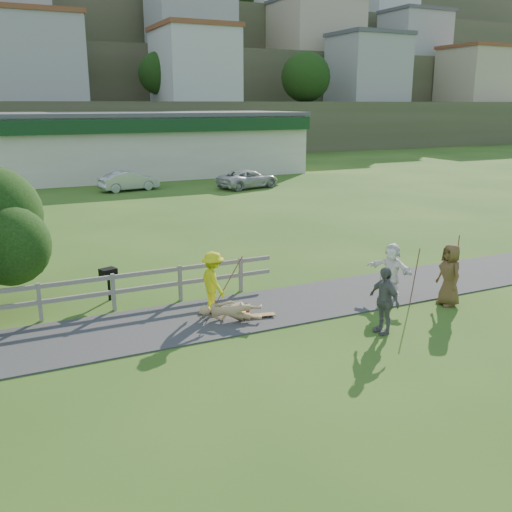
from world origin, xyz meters
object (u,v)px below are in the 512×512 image
(skater_fallen, at_px, (230,311))
(car_white, at_px, (248,179))
(spectator_c, at_px, (450,275))
(spectator_d, at_px, (391,270))
(car_silver, at_px, (129,181))
(bbq, at_px, (109,284))
(skater_rider, at_px, (213,285))
(spectator_b, at_px, (384,300))

(skater_fallen, height_order, car_white, car_white)
(car_white, bearing_deg, spectator_c, 154.08)
(spectator_d, relative_size, car_silver, 0.42)
(car_white, distance_m, bbq, 24.18)
(car_silver, height_order, bbq, car_silver)
(car_silver, relative_size, car_white, 0.87)
(spectator_c, distance_m, car_silver, 27.10)
(spectator_c, xyz_separation_m, car_silver, (-3.09, 26.92, -0.27))
(car_silver, relative_size, bbq, 4.02)
(car_silver, bearing_deg, spectator_c, 176.89)
(spectator_c, bearing_deg, skater_fallen, -94.98)
(bbq, bearing_deg, spectator_c, -45.75)
(car_silver, xyz_separation_m, bbq, (-5.87, -22.18, -0.16))
(bbq, bearing_deg, spectator_d, -40.94)
(car_white, bearing_deg, spectator_d, 151.02)
(skater_rider, bearing_deg, spectator_d, -102.76)
(skater_fallen, height_order, spectator_c, spectator_c)
(spectator_b, distance_m, spectator_c, 3.19)
(spectator_d, bearing_deg, car_white, 146.62)
(spectator_d, relative_size, bbq, 1.69)
(spectator_d, bearing_deg, spectator_b, -61.28)
(skater_rider, distance_m, spectator_c, 6.93)
(skater_rider, relative_size, skater_fallen, 1.02)
(skater_fallen, distance_m, bbq, 4.16)
(spectator_c, height_order, car_white, spectator_c)
(spectator_c, relative_size, car_white, 0.40)
(skater_rider, bearing_deg, bbq, 40.05)
(skater_fallen, bearing_deg, spectator_b, -93.45)
(skater_fallen, distance_m, car_white, 25.67)
(skater_rider, height_order, spectator_d, skater_rider)
(spectator_d, relative_size, car_white, 0.37)
(spectator_c, xyz_separation_m, spectator_d, (-1.03, 1.36, -0.09))
(skater_fallen, height_order, bbq, bbq)
(spectator_b, relative_size, spectator_c, 0.96)
(bbq, bearing_deg, skater_fallen, -68.99)
(skater_fallen, distance_m, spectator_b, 4.10)
(bbq, bearing_deg, skater_rider, -64.03)
(bbq, bearing_deg, car_silver, 57.28)
(skater_rider, relative_size, car_white, 0.38)
(car_silver, distance_m, car_white, 8.25)
(spectator_c, xyz_separation_m, bbq, (-8.96, 4.74, -0.43))
(skater_fallen, xyz_separation_m, car_silver, (3.26, 25.42, 0.35))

